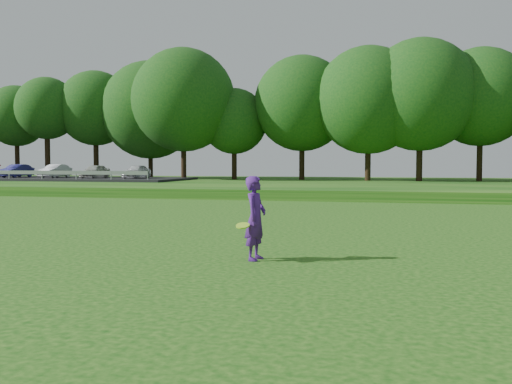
# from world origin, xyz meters

# --- Properties ---
(ground) EXTENTS (140.00, 140.00, 0.00)m
(ground) POSITION_xyz_m (0.00, 0.00, 0.00)
(ground) COLOR #0C420C
(ground) RESTS_ON ground
(berm) EXTENTS (130.00, 30.00, 0.60)m
(berm) POSITION_xyz_m (0.00, 34.00, 0.30)
(berm) COLOR #0C420C
(berm) RESTS_ON ground
(walking_path) EXTENTS (130.00, 1.60, 0.04)m
(walking_path) POSITION_xyz_m (0.00, 20.00, 0.02)
(walking_path) COLOR gray
(walking_path) RESTS_ON ground
(treeline) EXTENTS (104.00, 7.00, 15.00)m
(treeline) POSITION_xyz_m (0.00, 38.00, 8.10)
(treeline) COLOR #0F4213
(treeline) RESTS_ON berm
(parking_lot) EXTENTS (24.00, 9.00, 1.38)m
(parking_lot) POSITION_xyz_m (-24.23, 32.80, 1.01)
(parking_lot) COLOR black
(parking_lot) RESTS_ON berm
(woman) EXTENTS (0.60, 0.87, 1.87)m
(woman) POSITION_xyz_m (3.05, -0.15, 0.93)
(woman) COLOR #4A1B7D
(woman) RESTS_ON ground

